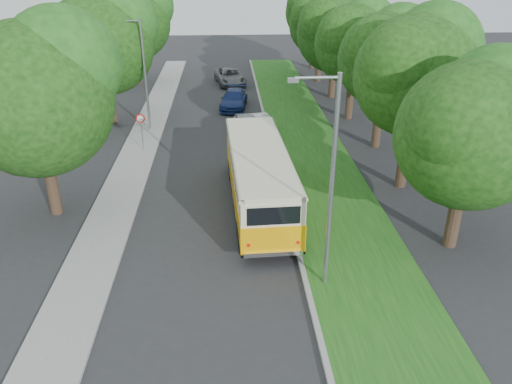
{
  "coord_description": "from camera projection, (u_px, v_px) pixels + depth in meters",
  "views": [
    {
      "loc": [
        0.78,
        -17.72,
        11.38
      ],
      "look_at": [
        2.01,
        2.61,
        1.5
      ],
      "focal_mm": 35.0,
      "sensor_mm": 36.0,
      "label": 1
    }
  ],
  "objects": [
    {
      "name": "vintage_bus",
      "position": [
        259.0,
        179.0,
        23.8
      ],
      "size": [
        3.11,
        10.47,
        3.08
      ],
      "primitive_type": null,
      "rotation": [
        0.0,
        0.0,
        0.04
      ],
      "color": "#FFAD08",
      "rests_on": "ground"
    },
    {
      "name": "curb",
      "position": [
        284.0,
        196.0,
        25.49
      ],
      "size": [
        0.2,
        70.0,
        0.15
      ],
      "primitive_type": "cube",
      "color": "gray",
      "rests_on": "ground"
    },
    {
      "name": "lamppost_near",
      "position": [
        329.0,
        180.0,
        16.91
      ],
      "size": [
        1.71,
        0.16,
        8.0
      ],
      "color": "gray",
      "rests_on": "ground"
    },
    {
      "name": "warning_sign",
      "position": [
        141.0,
        125.0,
        30.6
      ],
      "size": [
        0.56,
        0.1,
        2.5
      ],
      "color": "gray",
      "rests_on": "ground"
    },
    {
      "name": "car_blue",
      "position": [
        234.0,
        99.0,
        39.76
      ],
      "size": [
        2.51,
        4.94,
        1.37
      ],
      "primitive_type": "imported",
      "rotation": [
        0.0,
        0.0,
        -0.13
      ],
      "color": "navy",
      "rests_on": "ground"
    },
    {
      "name": "sidewalk",
      "position": [
        118.0,
        201.0,
        25.04
      ],
      "size": [
        2.2,
        70.0,
        0.12
      ],
      "primitive_type": "cube",
      "color": "gray",
      "rests_on": "ground"
    },
    {
      "name": "ground",
      "position": [
        212.0,
        253.0,
        20.84
      ],
      "size": [
        120.0,
        120.0,
        0.0
      ],
      "primitive_type": "plane",
      "color": "#2B2B2D",
      "rests_on": "ground"
    },
    {
      "name": "car_grey",
      "position": [
        230.0,
        77.0,
        46.83
      ],
      "size": [
        3.18,
        5.49,
        1.44
      ],
      "primitive_type": "imported",
      "rotation": [
        0.0,
        0.0,
        0.16
      ],
      "color": "slate",
      "rests_on": "ground"
    },
    {
      "name": "grass_verge",
      "position": [
        330.0,
        195.0,
        25.62
      ],
      "size": [
        4.5,
        70.0,
        0.13
      ],
      "primitive_type": "cube",
      "color": "#1B5316",
      "rests_on": "ground"
    },
    {
      "name": "lamppost_far",
      "position": [
        143.0,
        72.0,
        33.16
      ],
      "size": [
        1.71,
        0.16,
        7.5
      ],
      "color": "gray",
      "rests_on": "ground"
    },
    {
      "name": "car_white",
      "position": [
        260.0,
        126.0,
        33.8
      ],
      "size": [
        2.28,
        4.26,
        1.33
      ],
      "primitive_type": "imported",
      "rotation": [
        0.0,
        0.0,
        0.22
      ],
      "color": "silver",
      "rests_on": "ground"
    },
    {
      "name": "car_silver",
      "position": [
        247.0,
        128.0,
        33.17
      ],
      "size": [
        2.05,
        4.56,
        1.52
      ],
      "primitive_type": "imported",
      "rotation": [
        0.0,
        0.0,
        0.06
      ],
      "color": "#9E9DA2",
      "rests_on": "ground"
    },
    {
      "name": "treeline",
      "position": [
        259.0,
        38.0,
        34.58
      ],
      "size": [
        24.27,
        41.91,
        9.46
      ],
      "color": "#332319",
      "rests_on": "ground"
    }
  ]
}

